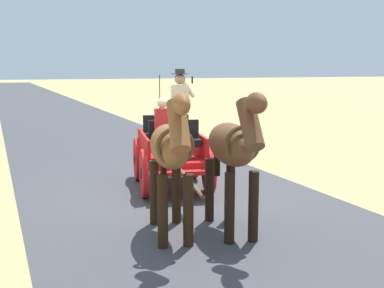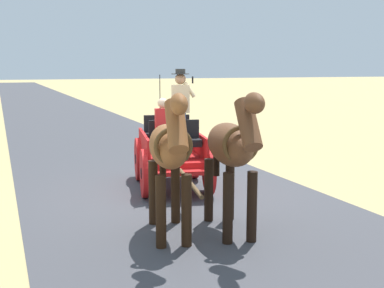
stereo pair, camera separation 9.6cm
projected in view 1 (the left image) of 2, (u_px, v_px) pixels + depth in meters
name	position (u px, v px, depth m)	size (l,w,h in m)	color
ground_plane	(169.00, 194.00, 9.92)	(200.00, 200.00, 0.00)	tan
road_surface	(169.00, 193.00, 9.92)	(5.81, 160.00, 0.01)	#424247
horse_drawn_carriage	(171.00, 150.00, 10.29)	(1.85, 4.51, 2.50)	red
horse_near_side	(233.00, 148.00, 7.37)	(0.80, 2.15, 2.21)	brown
horse_off_side	(171.00, 150.00, 7.18)	(0.86, 2.15, 2.21)	brown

